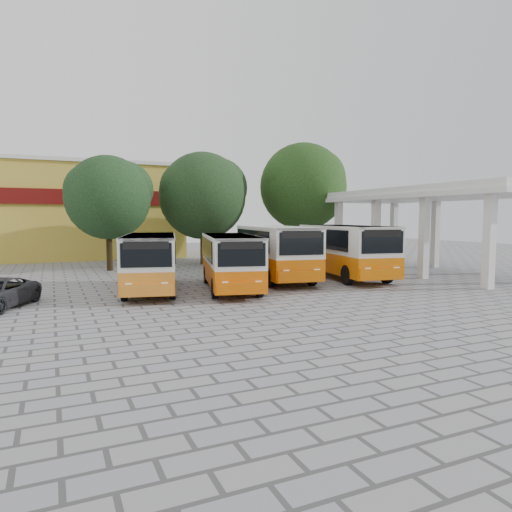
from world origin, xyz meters
name	(u,v)px	position (x,y,z in m)	size (l,w,h in m)	color
ground	(326,292)	(0.00, 0.00, 0.00)	(90.00, 90.00, 0.00)	gray
terminal_shelter	(431,196)	(10.50, 4.00, 4.91)	(6.80, 15.80, 5.40)	silver
shophouse_block	(62,211)	(-11.00, 25.99, 4.16)	(20.40, 10.40, 8.30)	gold
bus_far_left	(151,259)	(-7.60, 3.61, 1.57)	(3.98, 7.92, 2.71)	orange
bus_centre_left	(231,258)	(-3.93, 2.49, 1.55)	(3.95, 7.83, 2.68)	#DD5900
bus_centre_right	(275,249)	(-0.30, 4.85, 1.76)	(3.85, 8.77, 3.04)	#D95E00
bus_far_right	(345,248)	(3.83, 3.93, 1.78)	(3.99, 8.88, 3.08)	#E56700
tree_left	(109,195)	(-8.33, 13.48, 5.05)	(5.83, 5.55, 7.65)	black
tree_middle	(204,193)	(-1.27, 15.07, 5.41)	(6.90, 6.58, 8.48)	#44301B
tree_right	(304,184)	(7.15, 14.52, 6.32)	(7.44, 7.09, 9.63)	black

